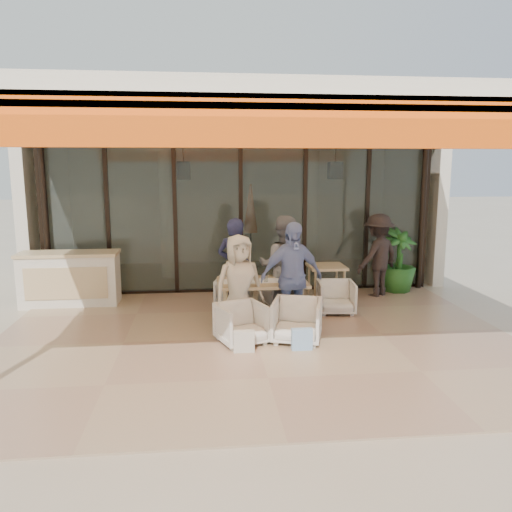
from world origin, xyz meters
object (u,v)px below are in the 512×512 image
at_px(chair_near_right, 297,319).
at_px(side_table, 326,271).
at_px(potted_palm, 398,261).
at_px(diner_periwinkle, 292,277).
at_px(chair_far_right, 278,292).
at_px(standing_woman, 378,255).
at_px(side_chair, 336,296).
at_px(diner_grey, 283,266).
at_px(diner_navy, 235,268).
at_px(diner_cream, 239,285).
at_px(chair_near_left, 242,322).
at_px(dining_table, 262,284).
at_px(host_counter, 70,278).
at_px(chair_far_left, 234,291).

bearing_deg(chair_near_right, side_table, 82.06).
relative_size(chair_near_right, potted_palm, 0.54).
relative_size(diner_periwinkle, potted_palm, 1.32).
distance_m(chair_far_right, potted_palm, 2.86).
bearing_deg(standing_woman, side_chair, 11.47).
bearing_deg(diner_grey, potted_palm, -139.10).
relative_size(diner_navy, potted_palm, 1.30).
distance_m(chair_near_right, diner_cream, 1.07).
bearing_deg(diner_cream, chair_near_right, -45.92).
height_order(chair_near_left, standing_woman, standing_woman).
height_order(dining_table, side_table, dining_table).
bearing_deg(diner_periwinkle, chair_near_right, -104.39).
bearing_deg(diner_periwinkle, diner_navy, 118.63).
bearing_deg(chair_far_right, chair_near_left, 47.42).
xyz_separation_m(chair_near_left, standing_woman, (2.97, 2.52, 0.51)).
height_order(chair_far_right, chair_near_left, chair_near_left).
height_order(host_counter, dining_table, host_counter).
distance_m(dining_table, diner_grey, 0.65).
xyz_separation_m(diner_navy, diner_grey, (0.84, 0.00, 0.01)).
height_order(dining_table, chair_far_right, dining_table).
height_order(side_table, standing_woman, standing_woman).
distance_m(chair_far_right, standing_woman, 2.29).
height_order(chair_near_left, side_table, side_table).
xyz_separation_m(chair_near_left, potted_palm, (3.52, 2.82, 0.34)).
xyz_separation_m(dining_table, standing_woman, (2.56, 1.56, 0.17)).
xyz_separation_m(chair_near_right, diner_cream, (-0.84, 0.50, 0.43)).
bearing_deg(standing_woman, dining_table, -1.29).
bearing_deg(chair_far_right, diner_cream, 40.30).
distance_m(chair_near_right, diner_navy, 1.71).
relative_size(dining_table, chair_far_right, 2.45).
xyz_separation_m(diner_grey, potted_palm, (2.68, 1.42, -0.22)).
distance_m(chair_far_left, potted_palm, 3.66).
bearing_deg(chair_near_right, potted_palm, 63.05).
xyz_separation_m(chair_far_left, diner_grey, (0.84, -0.50, 0.57)).
distance_m(diner_navy, potted_palm, 3.80).
xyz_separation_m(chair_near_left, diner_periwinkle, (0.84, 0.50, 0.55)).
bearing_deg(dining_table, diner_grey, 46.21).
bearing_deg(diner_cream, diner_grey, 31.82).
xyz_separation_m(dining_table, side_chair, (1.41, 0.44, -0.35)).
relative_size(chair_near_right, diner_grey, 0.41).
height_order(dining_table, chair_near_left, dining_table).
xyz_separation_m(chair_near_right, side_table, (0.98, 2.15, 0.27)).
distance_m(host_counter, diner_grey, 4.11).
height_order(diner_navy, side_table, diner_navy).
height_order(chair_far_right, diner_navy, diner_navy).
relative_size(dining_table, side_chair, 2.26).
bearing_deg(host_counter, chair_near_right, -32.02).
distance_m(diner_grey, side_chair, 1.13).
height_order(chair_far_left, diner_grey, diner_grey).
distance_m(host_counter, chair_far_right, 3.99).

